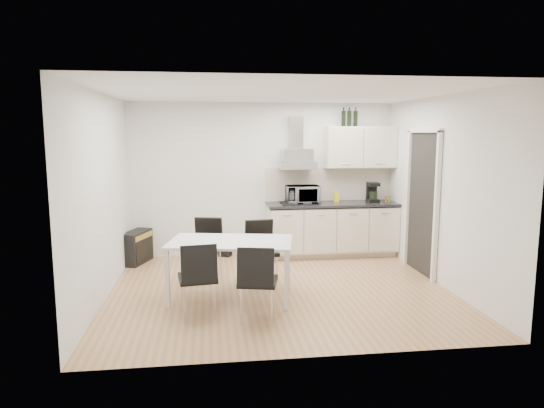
# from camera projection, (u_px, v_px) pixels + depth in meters

# --- Properties ---
(ground) EXTENTS (4.50, 4.50, 0.00)m
(ground) POSITION_uv_depth(u_px,v_px,m) (280.00, 290.00, 6.53)
(ground) COLOR tan
(ground) RESTS_ON ground
(wall_back) EXTENTS (4.50, 0.10, 2.60)m
(wall_back) POSITION_uv_depth(u_px,v_px,m) (263.00, 180.00, 8.30)
(wall_back) COLOR silver
(wall_back) RESTS_ON ground
(wall_front) EXTENTS (4.50, 0.10, 2.60)m
(wall_front) POSITION_uv_depth(u_px,v_px,m) (312.00, 222.00, 4.38)
(wall_front) COLOR silver
(wall_front) RESTS_ON ground
(wall_left) EXTENTS (0.10, 4.00, 2.60)m
(wall_left) POSITION_uv_depth(u_px,v_px,m) (102.00, 197.00, 6.05)
(wall_left) COLOR silver
(wall_left) RESTS_ON ground
(wall_right) EXTENTS (0.10, 4.00, 2.60)m
(wall_right) POSITION_uv_depth(u_px,v_px,m) (442.00, 192.00, 6.63)
(wall_right) COLOR silver
(wall_right) RESTS_ON ground
(ceiling) EXTENTS (4.50, 4.50, 0.00)m
(ceiling) POSITION_uv_depth(u_px,v_px,m) (280.00, 93.00, 6.15)
(ceiling) COLOR white
(ceiling) RESTS_ON wall_back
(doorway) EXTENTS (0.08, 1.04, 2.10)m
(doorway) POSITION_uv_depth(u_px,v_px,m) (421.00, 204.00, 7.20)
(doorway) COLOR white
(doorway) RESTS_ON ground
(kitchenette) EXTENTS (2.22, 0.64, 2.52)m
(kitchenette) POSITION_uv_depth(u_px,v_px,m) (334.00, 208.00, 8.26)
(kitchenette) COLOR beige
(kitchenette) RESTS_ON ground
(dining_table) EXTENTS (1.67, 1.14, 0.75)m
(dining_table) POSITION_uv_depth(u_px,v_px,m) (231.00, 246.00, 6.11)
(dining_table) COLOR white
(dining_table) RESTS_ON ground
(chair_far_left) EXTENTS (0.55, 0.59, 0.88)m
(chair_far_left) POSITION_uv_depth(u_px,v_px,m) (206.00, 250.00, 6.91)
(chair_far_left) COLOR black
(chair_far_left) RESTS_ON ground
(chair_far_right) EXTENTS (0.49, 0.54, 0.88)m
(chair_far_right) POSITION_uv_depth(u_px,v_px,m) (262.00, 253.00, 6.74)
(chair_far_right) COLOR black
(chair_far_right) RESTS_ON ground
(chair_near_left) EXTENTS (0.50, 0.55, 0.88)m
(chair_near_left) POSITION_uv_depth(u_px,v_px,m) (198.00, 279.00, 5.55)
(chair_near_left) COLOR black
(chair_near_left) RESTS_ON ground
(chair_near_right) EXTENTS (0.54, 0.59, 0.88)m
(chair_near_right) POSITION_uv_depth(u_px,v_px,m) (258.00, 282.00, 5.42)
(chair_near_right) COLOR black
(chair_near_right) RESTS_ON ground
(guitar_amp) EXTENTS (0.47, 0.68, 0.52)m
(guitar_amp) POSITION_uv_depth(u_px,v_px,m) (137.00, 247.00, 7.84)
(guitar_amp) COLOR black
(guitar_amp) RESTS_ON ground
(floor_speaker) EXTENTS (0.24, 0.23, 0.32)m
(floor_speaker) POSITION_uv_depth(u_px,v_px,m) (225.00, 247.00, 8.29)
(floor_speaker) COLOR black
(floor_speaker) RESTS_ON ground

